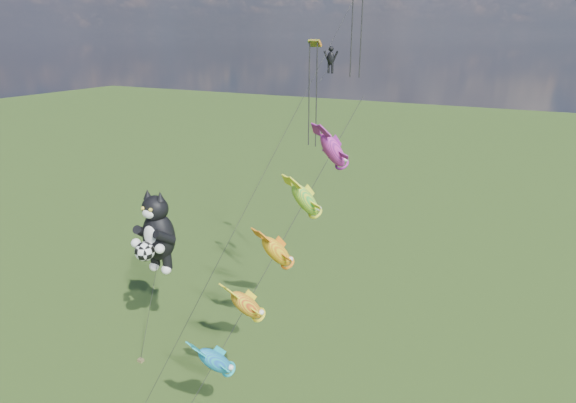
% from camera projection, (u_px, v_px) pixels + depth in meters
% --- Properties ---
extents(ground, '(300.00, 300.00, 0.00)m').
position_uv_depth(ground, '(73.00, 346.00, 36.30)').
color(ground, '#1C380E').
extents(cat_kite_rig, '(2.83, 4.18, 12.10)m').
position_uv_depth(cat_kite_rig, '(156.00, 232.00, 33.92)').
color(cat_kite_rig, brown).
rests_on(cat_kite_rig, ground).
extents(fish_windsock_rig, '(6.11, 14.84, 18.73)m').
position_uv_depth(fish_windsock_rig, '(276.00, 252.00, 27.31)').
color(fish_windsock_rig, brown).
rests_on(fish_windsock_rig, ground).
extents(parafoil_rig, '(8.55, 15.84, 28.02)m').
position_uv_depth(parafoil_rig, '(328.00, 56.00, 31.43)').
color(parafoil_rig, brown).
rests_on(parafoil_rig, ground).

